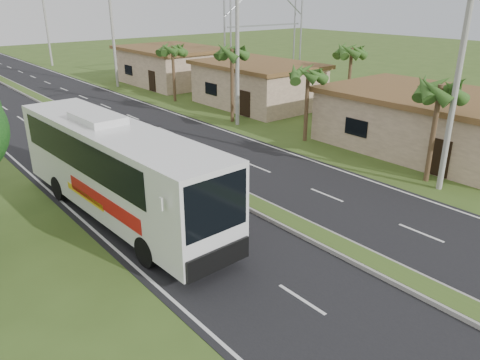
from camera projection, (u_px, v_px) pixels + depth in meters
ground at (368, 263)px, 16.96m from camera, size 180.00×180.00×0.00m
road_asphalt at (120, 139)px, 31.32m from camera, size 14.00×160.00×0.02m
median_strip at (120, 138)px, 31.28m from camera, size 1.20×160.00×0.18m
lane_edge_left at (15, 160)px, 27.37m from camera, size 0.12×160.00×0.01m
lane_edge_right at (202, 123)px, 35.27m from camera, size 0.12×160.00×0.01m
shop_near at (429, 121)px, 28.86m from camera, size 8.60×12.60×3.52m
shop_mid at (258, 84)px, 40.32m from camera, size 7.60×10.60×3.67m
shop_far at (172, 65)px, 50.35m from camera, size 8.60×11.60×3.82m
palm_verge_a at (440, 90)px, 22.67m from camera, size 2.40×2.40×5.45m
palm_verge_b at (308, 74)px, 29.51m from camera, size 2.40×2.40×5.05m
palm_verge_c at (232, 52)px, 33.89m from camera, size 2.40×2.40×5.85m
palm_verge_d at (172, 50)px, 40.86m from camera, size 2.40×2.40×5.25m
palm_behind_shop at (352, 51)px, 36.22m from camera, size 2.40×2.40×5.65m
utility_pole_a at (458, 74)px, 21.31m from camera, size 1.60×0.28×11.00m
utility_pole_b at (237, 37)px, 32.56m from camera, size 3.20×0.28×12.00m
utility_pole_c at (113, 30)px, 47.15m from camera, size 1.60×0.28×11.00m
utility_pole_d at (46, 24)px, 61.60m from camera, size 1.60×0.28×10.50m
billboard_lattice at (265, 17)px, 48.94m from camera, size 10.18×1.18×12.07m
coach_bus_main at (116, 165)px, 19.66m from camera, size 3.32×13.47×4.32m
motorcyclist at (168, 174)px, 23.08m from camera, size 1.77×0.99×2.18m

